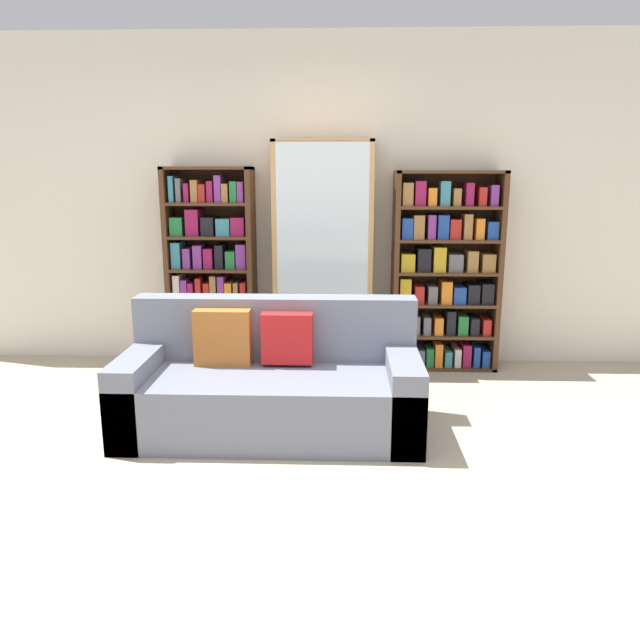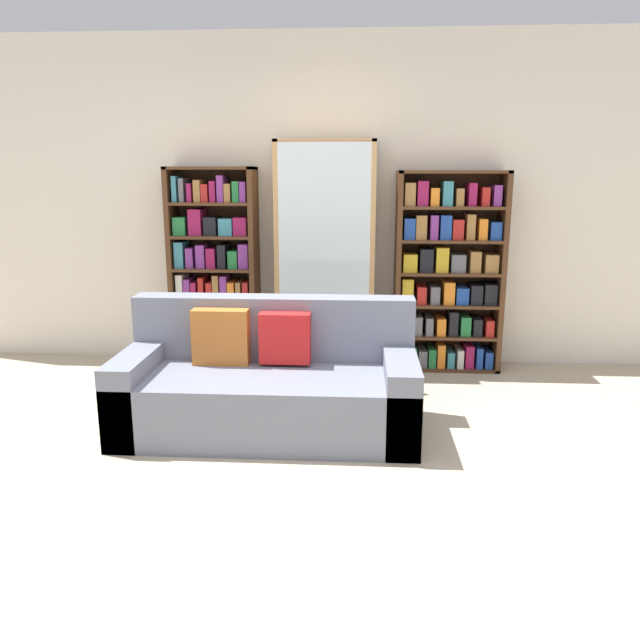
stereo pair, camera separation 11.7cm
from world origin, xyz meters
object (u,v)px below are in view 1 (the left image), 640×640
bookshelf_left (211,271)px  wine_bottle (402,370)px  display_cabinet (323,258)px  couch (271,386)px  bookshelf_right (445,273)px

bookshelf_left → wine_bottle: size_ratio=4.04×
display_cabinet → couch: bearing=-102.0°
bookshelf_right → wine_bottle: bearing=-121.1°
bookshelf_right → wine_bottle: (-0.39, -0.64, -0.63)m
display_cabinet → wine_bottle: (0.61, -0.63, -0.75)m
display_cabinet → bookshelf_right: display_cabinet is taller
bookshelf_right → display_cabinet: bearing=-179.1°
wine_bottle → bookshelf_right: bearing=58.9°
bookshelf_left → bookshelf_right: (1.92, 0.00, -0.01)m
couch → display_cabinet: display_cabinet is taller
display_cabinet → bookshelf_right: size_ratio=1.15×
couch → wine_bottle: (0.89, 0.72, -0.11)m
display_cabinet → bookshelf_left: bearing=179.0°
bookshelf_left → display_cabinet: (0.93, -0.02, 0.12)m
bookshelf_left → bookshelf_right: size_ratio=1.02×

